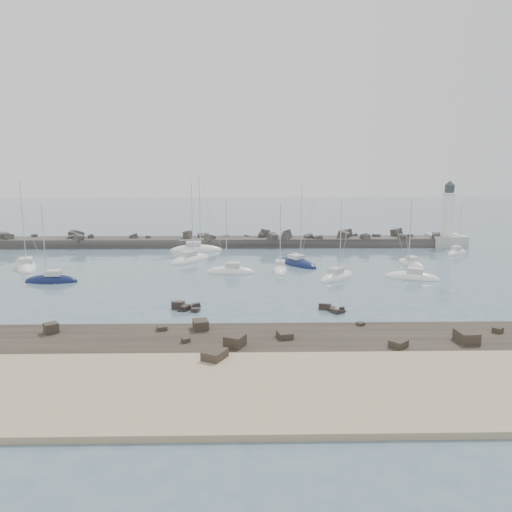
{
  "coord_description": "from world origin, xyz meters",
  "views": [
    {
      "loc": [
        3.62,
        -67.86,
        17.31
      ],
      "look_at": [
        5.27,
        12.0,
        2.58
      ],
      "focal_mm": 35.0,
      "sensor_mm": 36.0,
      "label": 1
    }
  ],
  "objects_px": {
    "lighthouse": "(447,231)",
    "sailboat_2": "(51,281)",
    "sailboat_12": "(457,253)",
    "sailboat_8": "(298,264)",
    "sailboat_6": "(280,270)",
    "sailboat_10": "(411,264)",
    "sailboat_4": "(196,250)",
    "sailboat_1": "(27,267)",
    "sailboat_9": "(412,278)",
    "sailboat_7": "(337,277)",
    "sailboat_3": "(190,260)",
    "sailboat_5": "(231,272)"
  },
  "relations": [
    {
      "from": "sailboat_12",
      "to": "sailboat_4",
      "type": "bearing_deg",
      "value": 175.05
    },
    {
      "from": "sailboat_9",
      "to": "sailboat_10",
      "type": "bearing_deg",
      "value": 73.04
    },
    {
      "from": "sailboat_1",
      "to": "sailboat_9",
      "type": "bearing_deg",
      "value": -8.29
    },
    {
      "from": "sailboat_4",
      "to": "sailboat_5",
      "type": "height_order",
      "value": "sailboat_4"
    },
    {
      "from": "sailboat_6",
      "to": "sailboat_4",
      "type": "bearing_deg",
      "value": 128.66
    },
    {
      "from": "sailboat_4",
      "to": "sailboat_7",
      "type": "bearing_deg",
      "value": -46.32
    },
    {
      "from": "sailboat_2",
      "to": "sailboat_12",
      "type": "bearing_deg",
      "value": 17.6
    },
    {
      "from": "sailboat_3",
      "to": "sailboat_8",
      "type": "bearing_deg",
      "value": -11.54
    },
    {
      "from": "sailboat_10",
      "to": "sailboat_4",
      "type": "bearing_deg",
      "value": 158.72
    },
    {
      "from": "sailboat_4",
      "to": "sailboat_6",
      "type": "distance_m",
      "value": 25.16
    },
    {
      "from": "sailboat_6",
      "to": "sailboat_12",
      "type": "relative_size",
      "value": 1.12
    },
    {
      "from": "sailboat_10",
      "to": "sailboat_6",
      "type": "bearing_deg",
      "value": -168.97
    },
    {
      "from": "sailboat_6",
      "to": "sailboat_8",
      "type": "distance_m",
      "value": 6.1
    },
    {
      "from": "sailboat_3",
      "to": "sailboat_7",
      "type": "distance_m",
      "value": 28.24
    },
    {
      "from": "sailboat_3",
      "to": "sailboat_9",
      "type": "relative_size",
      "value": 1.16
    },
    {
      "from": "sailboat_8",
      "to": "lighthouse",
      "type": "bearing_deg",
      "value": 31.0
    },
    {
      "from": "sailboat_2",
      "to": "sailboat_5",
      "type": "bearing_deg",
      "value": 12.14
    },
    {
      "from": "sailboat_6",
      "to": "sailboat_8",
      "type": "height_order",
      "value": "sailboat_8"
    },
    {
      "from": "sailboat_2",
      "to": "sailboat_4",
      "type": "bearing_deg",
      "value": 54.71
    },
    {
      "from": "sailboat_8",
      "to": "sailboat_1",
      "type": "bearing_deg",
      "value": -177.61
    },
    {
      "from": "sailboat_2",
      "to": "sailboat_7",
      "type": "xyz_separation_m",
      "value": [
        43.09,
        1.56,
        -0.01
      ]
    },
    {
      "from": "sailboat_2",
      "to": "sailboat_9",
      "type": "height_order",
      "value": "sailboat_9"
    },
    {
      "from": "lighthouse",
      "to": "sailboat_12",
      "type": "xyz_separation_m",
      "value": [
        -1.99,
        -10.46,
        -2.95
      ]
    },
    {
      "from": "sailboat_4",
      "to": "sailboat_7",
      "type": "xyz_separation_m",
      "value": [
        24.11,
        -25.26,
        0.0
      ]
    },
    {
      "from": "sailboat_3",
      "to": "sailboat_5",
      "type": "xyz_separation_m",
      "value": [
        7.71,
        -10.4,
        0.0
      ]
    },
    {
      "from": "sailboat_3",
      "to": "sailboat_5",
      "type": "height_order",
      "value": "sailboat_3"
    },
    {
      "from": "sailboat_3",
      "to": "sailboat_4",
      "type": "height_order",
      "value": "sailboat_4"
    },
    {
      "from": "sailboat_5",
      "to": "sailboat_7",
      "type": "relative_size",
      "value": 0.98
    },
    {
      "from": "sailboat_7",
      "to": "sailboat_9",
      "type": "bearing_deg",
      "value": -2.09
    },
    {
      "from": "sailboat_2",
      "to": "sailboat_6",
      "type": "bearing_deg",
      "value": 11.67
    },
    {
      "from": "sailboat_4",
      "to": "sailboat_6",
      "type": "height_order",
      "value": "sailboat_4"
    },
    {
      "from": "sailboat_1",
      "to": "sailboat_5",
      "type": "relative_size",
      "value": 1.24
    },
    {
      "from": "lighthouse",
      "to": "sailboat_3",
      "type": "xyz_separation_m",
      "value": [
        -53.53,
        -16.69,
        -2.94
      ]
    },
    {
      "from": "sailboat_6",
      "to": "sailboat_12",
      "type": "height_order",
      "value": "sailboat_6"
    },
    {
      "from": "sailboat_3",
      "to": "sailboat_4",
      "type": "distance_m",
      "value": 10.69
    },
    {
      "from": "sailboat_9",
      "to": "sailboat_8",
      "type": "bearing_deg",
      "value": 146.13
    },
    {
      "from": "sailboat_10",
      "to": "sailboat_12",
      "type": "bearing_deg",
      "value": 40.24
    },
    {
      "from": "sailboat_1",
      "to": "sailboat_9",
      "type": "height_order",
      "value": "sailboat_1"
    },
    {
      "from": "sailboat_5",
      "to": "sailboat_4",
      "type": "bearing_deg",
      "value": 109.93
    },
    {
      "from": "sailboat_12",
      "to": "sailboat_8",
      "type": "bearing_deg",
      "value": -162.57
    },
    {
      "from": "sailboat_1",
      "to": "sailboat_4",
      "type": "height_order",
      "value": "sailboat_4"
    },
    {
      "from": "sailboat_10",
      "to": "sailboat_1",
      "type": "bearing_deg",
      "value": -178.78
    },
    {
      "from": "sailboat_3",
      "to": "sailboat_4",
      "type": "bearing_deg",
      "value": 89.62
    },
    {
      "from": "sailboat_8",
      "to": "sailboat_12",
      "type": "bearing_deg",
      "value": 17.43
    },
    {
      "from": "lighthouse",
      "to": "sailboat_2",
      "type": "bearing_deg",
      "value": -155.63
    },
    {
      "from": "sailboat_1",
      "to": "sailboat_5",
      "type": "xyz_separation_m",
      "value": [
        34.67,
        -4.54,
        0.01
      ]
    },
    {
      "from": "sailboat_1",
      "to": "sailboat_8",
      "type": "height_order",
      "value": "sailboat_1"
    },
    {
      "from": "lighthouse",
      "to": "sailboat_6",
      "type": "xyz_separation_m",
      "value": [
        -37.74,
        -25.65,
        -2.94
      ]
    },
    {
      "from": "sailboat_7",
      "to": "sailboat_8",
      "type": "distance_m",
      "value": 11.75
    },
    {
      "from": "lighthouse",
      "to": "sailboat_8",
      "type": "xyz_separation_m",
      "value": [
        -34.31,
        -20.61,
        -2.95
      ]
    }
  ]
}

